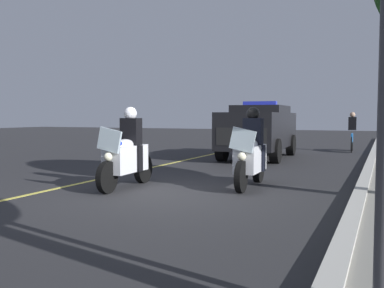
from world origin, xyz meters
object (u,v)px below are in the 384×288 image
(police_motorcycle_lead_right, at_px, (251,155))
(cyclist_background, at_px, (352,132))
(police_motorcycle_lead_left, at_px, (127,155))
(police_suv, at_px, (259,129))

(police_motorcycle_lead_right, height_order, cyclist_background, police_motorcycle_lead_right)
(cyclist_background, bearing_deg, police_motorcycle_lead_left, -17.30)
(police_motorcycle_lead_left, bearing_deg, police_motorcycle_lead_right, 115.50)
(police_motorcycle_lead_left, distance_m, cyclist_background, 12.50)
(police_motorcycle_lead_right, bearing_deg, police_motorcycle_lead_left, -64.50)
(police_motorcycle_lead_right, relative_size, police_suv, 0.43)
(police_motorcycle_lead_left, xyz_separation_m, cyclist_background, (-11.93, 3.72, 0.14))
(police_motorcycle_lead_left, bearing_deg, cyclist_background, 162.70)
(police_motorcycle_lead_left, relative_size, police_motorcycle_lead_right, 1.00)
(police_motorcycle_lead_right, xyz_separation_m, cyclist_background, (-10.79, 1.33, 0.14))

